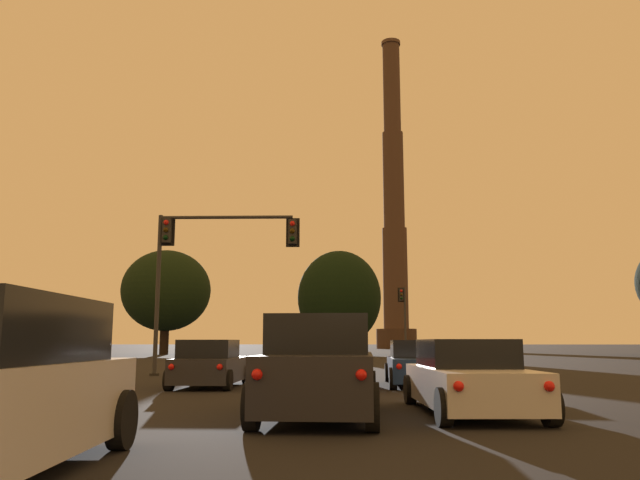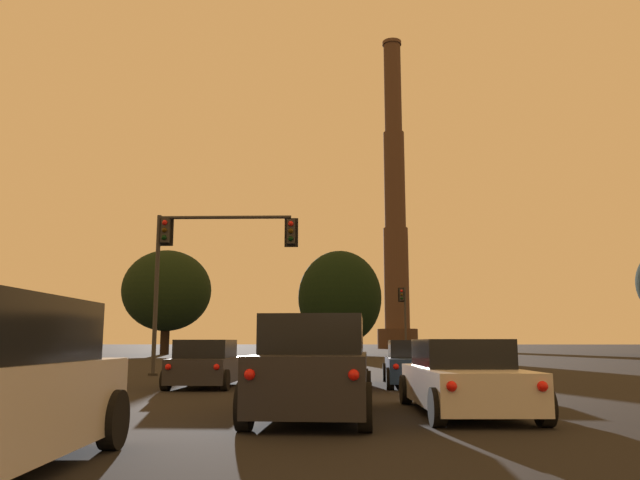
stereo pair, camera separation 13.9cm
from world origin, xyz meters
TOP-DOWN VIEW (x-y plane):
  - suv_center_lane_second at (0.05, 10.60)m, footprint 2.33×4.99m
  - sedan_right_lane_front at (2.96, 19.08)m, footprint 2.19×4.78m
  - sedan_right_lane_second at (2.93, 11.22)m, footprint 2.10×4.75m
  - hatchback_left_lane_front at (-3.53, 18.18)m, footprint 1.98×4.13m
  - sedan_center_lane_front at (0.30, 18.33)m, footprint 2.04×4.73m
  - traffic_light_overhead_left at (-5.17, 24.54)m, footprint 6.12×0.50m
  - traffic_light_far_right at (6.26, 53.06)m, footprint 0.78×0.50m
  - smokestack at (12.13, 119.98)m, footprint 7.74×7.74m
  - treeline_far_left at (-18.00, 65.85)m, footprint 9.60×8.64m
  - treeline_right_mid at (0.80, 65.50)m, footprint 8.91×8.02m

SIDE VIEW (x-z plane):
  - hatchback_left_lane_front at x=-3.53m, z-range -0.05..1.38m
  - sedan_right_lane_front at x=2.96m, z-range -0.05..1.38m
  - sedan_right_lane_second at x=2.93m, z-range -0.05..1.38m
  - sedan_center_lane_front at x=0.30m, z-range -0.05..1.38m
  - suv_center_lane_second at x=0.05m, z-range -0.03..1.83m
  - traffic_light_far_right at x=6.26m, z-range 0.94..7.02m
  - traffic_light_overhead_left at x=-5.17m, z-range 1.79..8.48m
  - treeline_right_mid at x=0.80m, z-range 0.49..11.55m
  - treeline_far_left at x=-18.00m, z-range 1.22..12.46m
  - smokestack at x=12.13m, z-range -6.84..55.94m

